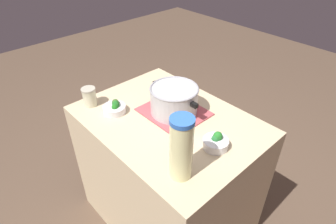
{
  "coord_description": "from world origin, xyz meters",
  "views": [
    {
      "loc": [
        0.95,
        -0.87,
        1.86
      ],
      "look_at": [
        0.0,
        0.0,
        0.95
      ],
      "focal_mm": 30.19,
      "sensor_mm": 36.0,
      "label": 1
    }
  ],
  "objects_px": {
    "mason_jar": "(89,97)",
    "broccoli_bowl_center": "(216,142)",
    "broccoli_bowl_front": "(115,108)",
    "lemonade_pitcher": "(181,148)",
    "cooking_pot": "(174,99)"
  },
  "relations": [
    {
      "from": "lemonade_pitcher",
      "to": "cooking_pot",
      "type": "bearing_deg",
      "value": 139.82
    },
    {
      "from": "cooking_pot",
      "to": "broccoli_bowl_front",
      "type": "height_order",
      "value": "cooking_pot"
    },
    {
      "from": "mason_jar",
      "to": "broccoli_bowl_front",
      "type": "distance_m",
      "value": 0.18
    },
    {
      "from": "broccoli_bowl_front",
      "to": "broccoli_bowl_center",
      "type": "bearing_deg",
      "value": 18.63
    },
    {
      "from": "lemonade_pitcher",
      "to": "mason_jar",
      "type": "relative_size",
      "value": 2.71
    },
    {
      "from": "broccoli_bowl_front",
      "to": "lemonade_pitcher",
      "type": "bearing_deg",
      "value": -5.55
    },
    {
      "from": "cooking_pot",
      "to": "lemonade_pitcher",
      "type": "distance_m",
      "value": 0.49
    },
    {
      "from": "mason_jar",
      "to": "broccoli_bowl_center",
      "type": "height_order",
      "value": "mason_jar"
    },
    {
      "from": "mason_jar",
      "to": "broccoli_bowl_front",
      "type": "height_order",
      "value": "mason_jar"
    },
    {
      "from": "broccoli_bowl_front",
      "to": "broccoli_bowl_center",
      "type": "height_order",
      "value": "broccoli_bowl_center"
    },
    {
      "from": "mason_jar",
      "to": "broccoli_bowl_center",
      "type": "bearing_deg",
      "value": 19.48
    },
    {
      "from": "mason_jar",
      "to": "broccoli_bowl_center",
      "type": "distance_m",
      "value": 0.81
    },
    {
      "from": "broccoli_bowl_front",
      "to": "broccoli_bowl_center",
      "type": "distance_m",
      "value": 0.63
    },
    {
      "from": "mason_jar",
      "to": "broccoli_bowl_center",
      "type": "xyz_separation_m",
      "value": [
        0.76,
        0.27,
        -0.03
      ]
    },
    {
      "from": "mason_jar",
      "to": "cooking_pot",
      "type": "bearing_deg",
      "value": 38.39
    }
  ]
}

